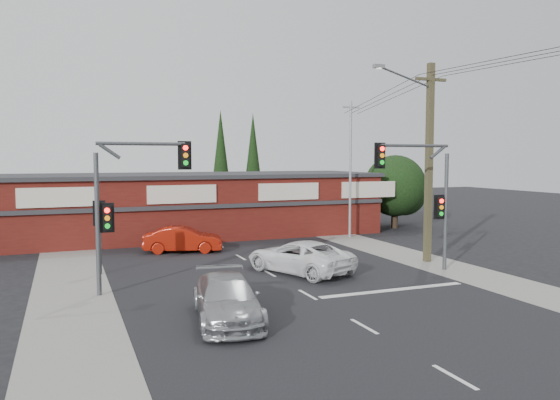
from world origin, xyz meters
name	(u,v)px	position (x,y,z in m)	size (l,w,h in m)	color
ground	(298,290)	(0.00, 0.00, 0.00)	(120.00, 120.00, 0.00)	black
road_strip	(257,267)	(0.00, 5.00, 0.01)	(14.00, 70.00, 0.01)	black
verge_left	(71,281)	(-8.50, 5.00, 0.01)	(3.00, 70.00, 0.02)	gray
verge_right	(404,255)	(8.50, 5.00, 0.01)	(3.00, 70.00, 0.02)	gray
stop_line	(393,290)	(3.50, -1.50, 0.01)	(6.50, 0.35, 0.01)	silver
white_suv	(299,257)	(1.36, 3.00, 0.75)	(2.48, 5.37, 1.49)	white
silver_suv	(227,299)	(-3.83, -2.97, 0.72)	(2.00, 4.93, 1.43)	#A1A3A6
red_sedan	(183,239)	(-2.50, 10.42, 0.72)	(1.52, 4.36, 1.44)	#9D1809
lane_dashes	(308,295)	(0.00, -0.91, 0.02)	(0.12, 35.77, 0.01)	silver
shop_building	(185,204)	(-0.99, 16.99, 2.13)	(27.30, 8.40, 4.22)	#4B130F
tree_cluster	(394,189)	(14.69, 15.44, 2.90)	(5.90, 5.10, 5.50)	#2D2116
conifer_near	(221,156)	(3.50, 24.00, 5.48)	(1.80, 1.80, 9.25)	#2D2116
conifer_far	(253,156)	(7.00, 26.00, 5.48)	(1.80, 1.80, 9.25)	#2D2116
traffic_mast_left	(126,193)	(-6.43, 2.00, 3.93)	(3.77, 0.27, 5.97)	#47494C
traffic_mast_right	(426,187)	(6.86, 1.00, 3.95)	(3.96, 0.27, 5.97)	#47494C
pedestal_signal	(99,222)	(-7.20, 6.01, 2.41)	(0.55, 0.27, 3.38)	#47494C
utility_pole	(427,156)	(8.36, 2.99, 5.40)	(4.38, 0.59, 10.00)	#4B452A
steel_pole	(350,167)	(9.00, 12.00, 4.70)	(1.20, 0.16, 9.00)	gray
power_lines	(515,65)	(8.47, -2.47, 9.04)	(2.01, 29.00, 1.22)	black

